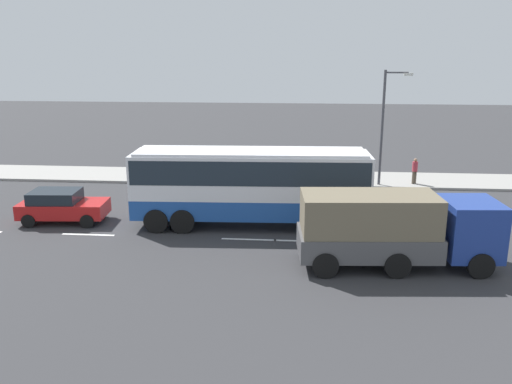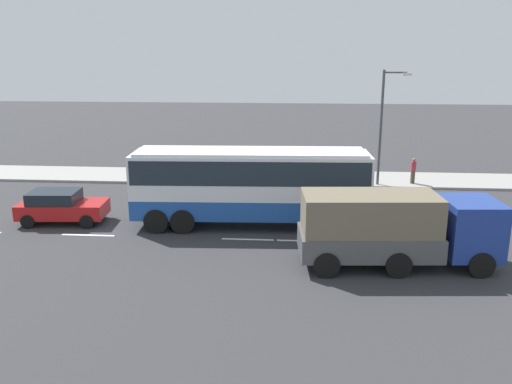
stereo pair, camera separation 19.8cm
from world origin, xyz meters
TOP-DOWN VIEW (x-y plane):
  - ground_plane at (0.00, 0.00)m, footprint 120.00×120.00m
  - sidewalk_curb at (0.00, 9.31)m, footprint 80.00×4.00m
  - lane_centreline at (-2.68, -2.07)m, footprint 38.42×0.16m
  - coach_bus at (-1.53, -0.10)m, footprint 10.95×3.15m
  - cargo_truck at (4.34, -4.50)m, footprint 7.56×3.02m
  - car_red_compact at (-10.60, -0.39)m, footprint 4.16×2.17m
  - pedestrian_near_curb at (7.64, 8.21)m, footprint 0.32×0.32m
  - pedestrian_at_crossing at (2.47, 9.25)m, footprint 0.32×0.32m
  - street_lamp at (5.64, 7.82)m, footprint 1.63×0.24m

SIDE VIEW (x-z plane):
  - ground_plane at x=0.00m, z-range 0.00..0.00m
  - lane_centreline at x=-2.68m, z-range 0.00..0.01m
  - sidewalk_curb at x=0.00m, z-range 0.00..0.15m
  - car_red_compact at x=-10.60m, z-range 0.04..1.60m
  - pedestrian_at_crossing at x=2.47m, z-range 0.26..1.79m
  - pedestrian_near_curb at x=7.64m, z-range 0.26..1.82m
  - cargo_truck at x=4.34m, z-range 0.15..2.98m
  - coach_bus at x=-1.53m, z-range 0.43..4.01m
  - street_lamp at x=5.64m, z-range 0.65..7.41m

